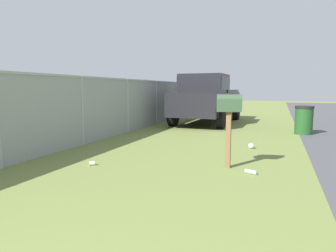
% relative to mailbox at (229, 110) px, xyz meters
% --- Properties ---
extents(mailbox, '(0.28, 0.48, 1.39)m').
position_rel_mailbox_xyz_m(mailbox, '(0.00, 0.00, 0.00)').
color(mailbox, brown).
rests_on(mailbox, ground).
extents(pickup_truck, '(5.28, 2.31, 2.09)m').
position_rel_mailbox_xyz_m(pickup_truck, '(7.10, 2.09, -0.00)').
color(pickup_truck, black).
rests_on(pickup_truck, ground).
extents(trash_bin, '(0.59, 0.59, 0.93)m').
position_rel_mailbox_xyz_m(trash_bin, '(5.13, -1.65, -0.63)').
color(trash_bin, '#1E4C1E').
rests_on(trash_bin, ground).
extents(fence_section, '(17.80, 0.07, 1.83)m').
position_rel_mailbox_xyz_m(fence_section, '(2.24, 4.01, -0.12)').
color(fence_section, '#9EA3A8').
rests_on(fence_section, ground).
extents(litter_cup_midfield_a, '(0.12, 0.13, 0.08)m').
position_rel_mailbox_xyz_m(litter_cup_midfield_a, '(-0.77, 2.53, -1.06)').
color(litter_cup_midfield_a, white).
rests_on(litter_cup_midfield_a, ground).
extents(litter_bag_by_mailbox, '(0.14, 0.14, 0.14)m').
position_rel_mailbox_xyz_m(litter_bag_by_mailbox, '(2.03, -0.26, -1.03)').
color(litter_bag_by_mailbox, silver).
rests_on(litter_bag_by_mailbox, ground).
extents(litter_bottle_midfield_b, '(0.16, 0.23, 0.07)m').
position_rel_mailbox_xyz_m(litter_bottle_midfield_b, '(-0.28, -0.46, -1.07)').
color(litter_bottle_midfield_b, '#B2D8BF').
rests_on(litter_bottle_midfield_b, ground).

